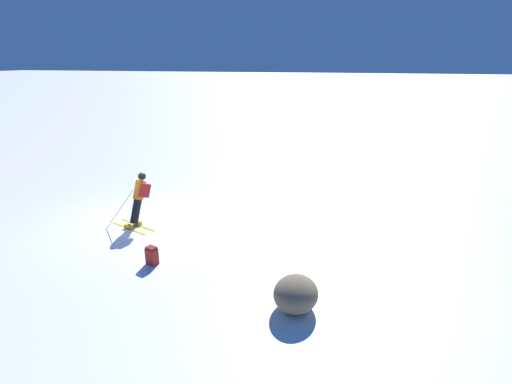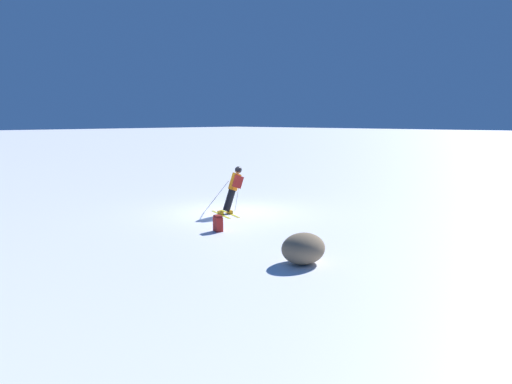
{
  "view_description": "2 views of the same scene",
  "coord_description": "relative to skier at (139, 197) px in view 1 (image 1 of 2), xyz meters",
  "views": [
    {
      "loc": [
        11.01,
        7.02,
        5.24
      ],
      "look_at": [
        0.92,
        4.3,
        1.73
      ],
      "focal_mm": 28.0,
      "sensor_mm": 36.0,
      "label": 1
    },
    {
      "loc": [
        12.76,
        12.9,
        3.42
      ],
      "look_at": [
        1.82,
        2.8,
        1.24
      ],
      "focal_mm": 35.0,
      "sensor_mm": 36.0,
      "label": 2
    }
  ],
  "objects": [
    {
      "name": "ground_plane",
      "position": [
        -0.15,
        -0.14,
        -0.96
      ],
      "size": [
        300.0,
        300.0,
        0.0
      ],
      "primitive_type": "plane",
      "color": "white"
    },
    {
      "name": "skier",
      "position": [
        0.0,
        0.0,
        0.0
      ],
      "size": [
        1.32,
        1.73,
        1.76
      ],
      "rotation": [
        0.0,
        0.0,
        -0.37
      ],
      "color": "yellow",
      "rests_on": "ground"
    },
    {
      "name": "spare_backpack",
      "position": [
        2.37,
        1.71,
        -0.72
      ],
      "size": [
        0.31,
        0.36,
        0.5
      ],
      "rotation": [
        0.0,
        0.0,
        4.37
      ],
      "color": "#AD231E",
      "rests_on": "ground"
    },
    {
      "name": "exposed_boulder_0",
      "position": [
        3.36,
        5.76,
        -0.59
      ],
      "size": [
        1.14,
        0.97,
        0.74
      ],
      "primitive_type": "ellipsoid",
      "color": "#7A664C",
      "rests_on": "ground"
    }
  ]
}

